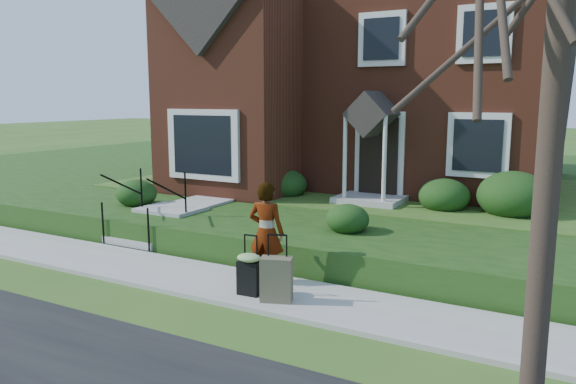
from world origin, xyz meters
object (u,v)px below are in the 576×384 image
Objects in this scene: front_steps at (158,220)px; woman at (266,232)px; suitcase_black at (249,272)px; suitcase_olive at (277,279)px.

woman reaches higher than front_steps.
suitcase_olive is at bearing -7.79° from suitcase_black.
front_steps is at bearing -29.03° from woman.
front_steps is 4.90m from suitcase_olive.
woman is 1.65× the size of suitcase_olive.
suitcase_olive is at bearing -26.70° from front_steps.
front_steps is 1.17× the size of woman.
suitcase_olive is (4.38, -2.20, -0.05)m from front_steps.
suitcase_olive reaches higher than suitcase_black.
woman is at bearing 94.37° from suitcase_black.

